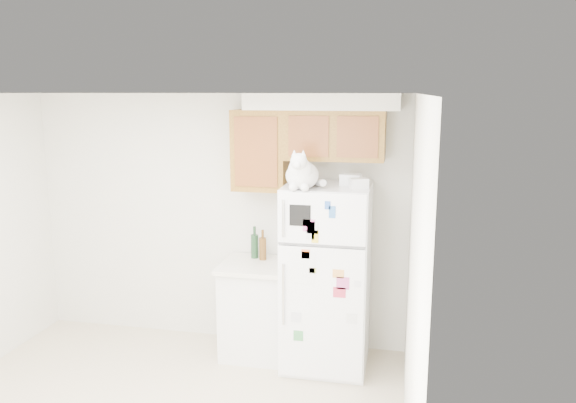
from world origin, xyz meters
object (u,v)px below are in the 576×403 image
(storage_box_front, at_px, (359,184))
(refrigerator, at_px, (327,277))
(base_counter, at_px, (256,308))
(cat, at_px, (302,174))
(storage_box_back, at_px, (351,180))
(bottle_amber, at_px, (263,245))
(bottle_green, at_px, (255,242))

(storage_box_front, bearing_deg, refrigerator, 133.02)
(base_counter, bearing_deg, storage_box_front, -11.77)
(refrigerator, height_order, cat, cat)
(cat, bearing_deg, refrigerator, 52.49)
(storage_box_back, bearing_deg, refrigerator, -160.64)
(storage_box_front, bearing_deg, cat, 171.86)
(refrigerator, distance_m, storage_box_back, 0.92)
(bottle_amber, bearing_deg, refrigerator, -15.65)
(storage_box_back, bearing_deg, bottle_green, 176.05)
(base_counter, distance_m, bottle_amber, 0.62)
(refrigerator, height_order, bottle_green, refrigerator)
(refrigerator, height_order, base_counter, refrigerator)
(bottle_green, relative_size, bottle_amber, 1.06)
(storage_box_front, relative_size, bottle_amber, 0.51)
(refrigerator, distance_m, bottle_amber, 0.71)
(refrigerator, distance_m, bottle_green, 0.81)
(cat, xyz_separation_m, storage_box_front, (0.47, 0.12, -0.09))
(refrigerator, relative_size, storage_box_back, 9.44)
(base_counter, distance_m, storage_box_back, 1.56)
(cat, distance_m, bottle_amber, 0.99)
(storage_box_front, bearing_deg, bottle_green, 138.31)
(bottle_green, bearing_deg, refrigerator, -17.22)
(base_counter, bearing_deg, refrigerator, -6.10)
(bottle_green, bearing_deg, storage_box_back, -11.30)
(base_counter, height_order, cat, cat)
(cat, height_order, bottle_green, cat)
(base_counter, bearing_deg, storage_box_back, -2.04)
(bottle_green, bearing_deg, bottle_amber, -27.26)
(storage_box_front, height_order, bottle_amber, storage_box_front)
(base_counter, bearing_deg, bottle_amber, 68.67)
(storage_box_front, bearing_deg, base_counter, 145.87)
(storage_box_front, relative_size, bottle_green, 0.48)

